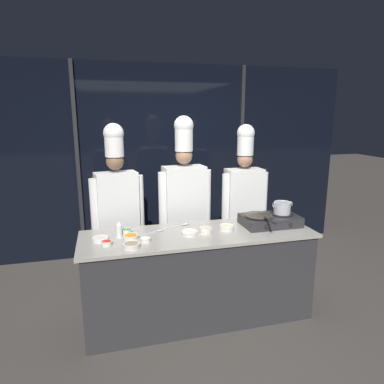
{
  "coord_description": "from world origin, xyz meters",
  "views": [
    {
      "loc": [
        -0.86,
        -3.01,
        2.01
      ],
      "look_at": [
        0.0,
        0.25,
        1.24
      ],
      "focal_mm": 32.0,
      "sensor_mm": 36.0,
      "label": 1
    }
  ],
  "objects_px": {
    "portable_stove": "(270,220)",
    "frying_pan": "(259,214)",
    "prep_bowl_scallions": "(127,232)",
    "prep_bowl_onion": "(100,239)",
    "stock_pot": "(282,208)",
    "prep_bowl_mushrooms": "(132,245)",
    "chef_sous": "(184,194)",
    "serving_spoon_solid": "(157,231)",
    "serving_spoon_slotted": "(183,225)",
    "prep_bowl_carrots": "(131,237)",
    "chef_line": "(244,194)",
    "prep_bowl_chicken": "(205,230)",
    "squeeze_bottle_clear": "(119,230)",
    "prep_bowl_noodles": "(226,227)",
    "prep_bowl_bell_pepper": "(107,243)",
    "chef_head": "(117,201)",
    "prep_bowl_rice": "(146,239)",
    "prep_bowl_garlic": "(189,233)"
  },
  "relations": [
    {
      "from": "prep_bowl_bell_pepper",
      "to": "serving_spoon_slotted",
      "type": "distance_m",
      "value": 0.85
    },
    {
      "from": "prep_bowl_rice",
      "to": "chef_sous",
      "type": "height_order",
      "value": "chef_sous"
    },
    {
      "from": "prep_bowl_bell_pepper",
      "to": "prep_bowl_noodles",
      "type": "bearing_deg",
      "value": 6.09
    },
    {
      "from": "prep_bowl_rice",
      "to": "prep_bowl_scallions",
      "type": "distance_m",
      "value": 0.27
    },
    {
      "from": "prep_bowl_carrots",
      "to": "chef_line",
      "type": "bearing_deg",
      "value": 26.61
    },
    {
      "from": "frying_pan",
      "to": "prep_bowl_bell_pepper",
      "type": "height_order",
      "value": "frying_pan"
    },
    {
      "from": "portable_stove",
      "to": "frying_pan",
      "type": "bearing_deg",
      "value": -177.59
    },
    {
      "from": "prep_bowl_bell_pepper",
      "to": "serving_spoon_solid",
      "type": "height_order",
      "value": "prep_bowl_bell_pepper"
    },
    {
      "from": "prep_bowl_chicken",
      "to": "prep_bowl_bell_pepper",
      "type": "distance_m",
      "value": 0.93
    },
    {
      "from": "chef_sous",
      "to": "chef_line",
      "type": "relative_size",
      "value": 1.05
    },
    {
      "from": "portable_stove",
      "to": "prep_bowl_garlic",
      "type": "height_order",
      "value": "portable_stove"
    },
    {
      "from": "prep_bowl_mushrooms",
      "to": "serving_spoon_slotted",
      "type": "xyz_separation_m",
      "value": [
        0.56,
        0.48,
        -0.02
      ]
    },
    {
      "from": "frying_pan",
      "to": "chef_sous",
      "type": "relative_size",
      "value": 0.25
    },
    {
      "from": "prep_bowl_scallions",
      "to": "chef_line",
      "type": "xyz_separation_m",
      "value": [
        1.43,
        0.58,
        0.15
      ]
    },
    {
      "from": "prep_bowl_scallions",
      "to": "chef_sous",
      "type": "distance_m",
      "value": 0.92
    },
    {
      "from": "stock_pot",
      "to": "chef_sous",
      "type": "relative_size",
      "value": 0.1
    },
    {
      "from": "prep_bowl_chicken",
      "to": "prep_bowl_rice",
      "type": "height_order",
      "value": "prep_bowl_chicken"
    },
    {
      "from": "prep_bowl_onion",
      "to": "prep_bowl_scallions",
      "type": "bearing_deg",
      "value": 23.96
    },
    {
      "from": "portable_stove",
      "to": "prep_bowl_carrots",
      "type": "height_order",
      "value": "portable_stove"
    },
    {
      "from": "prep_bowl_carrots",
      "to": "prep_bowl_scallions",
      "type": "xyz_separation_m",
      "value": [
        -0.02,
        0.13,
        0.01
      ]
    },
    {
      "from": "prep_bowl_carrots",
      "to": "serving_spoon_slotted",
      "type": "bearing_deg",
      "value": 25.98
    },
    {
      "from": "stock_pot",
      "to": "prep_bowl_bell_pepper",
      "type": "relative_size",
      "value": 2.13
    },
    {
      "from": "prep_bowl_mushrooms",
      "to": "chef_sous",
      "type": "height_order",
      "value": "chef_sous"
    },
    {
      "from": "stock_pot",
      "to": "prep_bowl_scallions",
      "type": "bearing_deg",
      "value": 177.1
    },
    {
      "from": "prep_bowl_noodles",
      "to": "prep_bowl_rice",
      "type": "xyz_separation_m",
      "value": [
        -0.82,
        -0.12,
        -0.01
      ]
    },
    {
      "from": "squeeze_bottle_clear",
      "to": "stock_pot",
      "type": "bearing_deg",
      "value": -0.97
    },
    {
      "from": "squeeze_bottle_clear",
      "to": "serving_spoon_solid",
      "type": "height_order",
      "value": "squeeze_bottle_clear"
    },
    {
      "from": "prep_bowl_scallions",
      "to": "chef_sous",
      "type": "relative_size",
      "value": 0.05
    },
    {
      "from": "serving_spoon_solid",
      "to": "frying_pan",
      "type": "bearing_deg",
      "value": -5.53
    },
    {
      "from": "portable_stove",
      "to": "squeeze_bottle_clear",
      "type": "relative_size",
      "value": 3.69
    },
    {
      "from": "serving_spoon_slotted",
      "to": "prep_bowl_scallions",
      "type": "bearing_deg",
      "value": -166.36
    },
    {
      "from": "prep_bowl_scallions",
      "to": "prep_bowl_onion",
      "type": "xyz_separation_m",
      "value": [
        -0.25,
        -0.11,
        -0.01
      ]
    },
    {
      "from": "chef_line",
      "to": "squeeze_bottle_clear",
      "type": "bearing_deg",
      "value": 21.93
    },
    {
      "from": "prep_bowl_mushrooms",
      "to": "chef_head",
      "type": "relative_size",
      "value": 0.08
    },
    {
      "from": "prep_bowl_chicken",
      "to": "prep_bowl_carrots",
      "type": "relative_size",
      "value": 0.85
    },
    {
      "from": "prep_bowl_scallions",
      "to": "frying_pan",
      "type": "bearing_deg",
      "value": -3.73
    },
    {
      "from": "portable_stove",
      "to": "prep_bowl_onion",
      "type": "relative_size",
      "value": 3.93
    },
    {
      "from": "prep_bowl_garlic",
      "to": "serving_spoon_solid",
      "type": "xyz_separation_m",
      "value": [
        -0.29,
        0.17,
        -0.02
      ]
    },
    {
      "from": "prep_bowl_chicken",
      "to": "chef_head",
      "type": "relative_size",
      "value": 0.06
    },
    {
      "from": "prep_bowl_chicken",
      "to": "prep_bowl_scallions",
      "type": "bearing_deg",
      "value": 168.87
    },
    {
      "from": "stock_pot",
      "to": "frying_pan",
      "type": "bearing_deg",
      "value": -178.75
    },
    {
      "from": "prep_bowl_noodles",
      "to": "prep_bowl_garlic",
      "type": "relative_size",
      "value": 0.92
    },
    {
      "from": "prep_bowl_noodles",
      "to": "serving_spoon_slotted",
      "type": "xyz_separation_m",
      "value": [
        -0.39,
        0.25,
        -0.02
      ]
    },
    {
      "from": "squeeze_bottle_clear",
      "to": "serving_spoon_slotted",
      "type": "relative_size",
      "value": 0.6
    },
    {
      "from": "stock_pot",
      "to": "prep_bowl_mushrooms",
      "type": "height_order",
      "value": "stock_pot"
    },
    {
      "from": "prep_bowl_noodles",
      "to": "prep_bowl_onion",
      "type": "relative_size",
      "value": 0.98
    },
    {
      "from": "prep_bowl_chicken",
      "to": "chef_line",
      "type": "distance_m",
      "value": 1.02
    },
    {
      "from": "frying_pan",
      "to": "prep_bowl_scallions",
      "type": "height_order",
      "value": "frying_pan"
    },
    {
      "from": "portable_stove",
      "to": "serving_spoon_slotted",
      "type": "distance_m",
      "value": 0.9
    },
    {
      "from": "frying_pan",
      "to": "serving_spoon_solid",
      "type": "distance_m",
      "value": 1.04
    }
  ]
}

